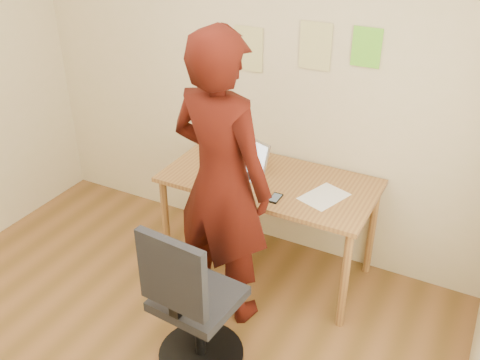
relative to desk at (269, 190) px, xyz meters
The scene contains 10 objects.
room 1.58m from the desk, 103.37° to the right, with size 3.58×3.58×2.78m.
desk is the anchor object (origin of this frame).
laptop 0.24m from the desk, behind, with size 0.37×0.35×0.22m.
paper_sheet 0.41m from the desk, ahead, with size 0.21×0.29×0.00m, color white.
phone 0.27m from the desk, 56.84° to the right, with size 0.06×0.12×0.01m.
wall_note_left 0.96m from the desk, 133.89° to the left, with size 0.21×0.00×0.30m, color #D3CC7E.
wall_note_mid 0.98m from the desk, 70.57° to the left, with size 0.21×0.00×0.30m, color #D3CC7E.
wall_note_right 1.10m from the desk, 38.54° to the left, with size 0.18×0.00×0.24m, color #70DC31.
office_chair 1.02m from the desk, 89.98° to the right, with size 0.50×0.50×0.97m.
person 0.55m from the desk, 102.10° to the right, with size 0.67×0.44×1.85m, color #3A0E08.
Camera 1 is at (1.58, -1.43, 2.48)m, focal length 40.00 mm.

